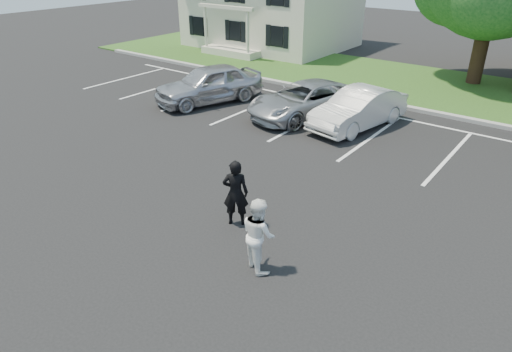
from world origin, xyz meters
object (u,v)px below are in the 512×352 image
at_px(car_silver_minivan, 305,100).
at_px(car_white_sedan, 358,109).
at_px(car_silver_west, 209,84).
at_px(man_black_suit, 236,193).
at_px(man_white_shirt, 259,234).

relative_size(car_silver_minivan, car_white_sedan, 1.13).
bearing_deg(car_silver_minivan, car_white_sedan, 21.04).
distance_m(car_silver_west, car_white_sedan, 6.79).
bearing_deg(car_silver_west, car_silver_minivan, 31.10).
distance_m(man_black_suit, car_silver_minivan, 8.50).
height_order(man_white_shirt, car_silver_minivan, man_white_shirt).
height_order(man_black_suit, car_silver_west, man_black_suit).
distance_m(man_black_suit, car_white_sedan, 8.19).
bearing_deg(car_white_sedan, car_silver_minivan, -164.60).
relative_size(man_white_shirt, car_silver_minivan, 0.34).
distance_m(man_white_shirt, car_silver_west, 12.01).
xyz_separation_m(man_white_shirt, car_silver_minivan, (-4.43, 9.03, -0.15)).
bearing_deg(man_white_shirt, car_silver_west, -15.96).
height_order(car_silver_west, car_silver_minivan, car_silver_west).
bearing_deg(man_black_suit, car_silver_west, -77.19).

